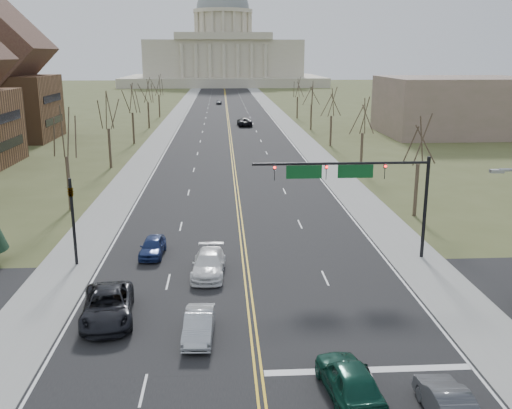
{
  "coord_description": "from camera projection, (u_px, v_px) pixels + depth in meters",
  "views": [
    {
      "loc": [
        -1.49,
        -23.74,
        13.9
      ],
      "look_at": [
        1.01,
        17.42,
        3.0
      ],
      "focal_mm": 40.0,
      "sensor_mm": 36.0,
      "label": 1
    }
  ],
  "objects": [
    {
      "name": "car_sb_inner_lead",
      "position": [
        199.0,
        325.0,
        28.69
      ],
      "size": [
        1.61,
        4.15,
        1.35
      ],
      "primitive_type": "imported",
      "rotation": [
        0.0,
        0.0,
        -0.04
      ],
      "color": "#A4A8AC",
      "rests_on": "road"
    },
    {
      "name": "bldg_right_mass",
      "position": [
        455.0,
        106.0,
        100.95
      ],
      "size": [
        25.0,
        20.0,
        10.0
      ],
      "primitive_type": "cube",
      "color": "#716250",
      "rests_on": "ground"
    },
    {
      "name": "tree_r_4",
      "position": [
        298.0,
        88.0,
        126.15
      ],
      "size": [
        3.74,
        3.74,
        8.5
      ],
      "color": "#382B21",
      "rests_on": "ground"
    },
    {
      "name": "car_sb_outer_second",
      "position": [
        153.0,
        247.0,
        40.41
      ],
      "size": [
        1.78,
        4.02,
        1.34
      ],
      "primitive_type": "imported",
      "rotation": [
        0.0,
        0.0,
        -0.05
      ],
      "color": "navy",
      "rests_on": "road"
    },
    {
      "name": "tree_l_2",
      "position": [
        132.0,
        100.0,
        89.49
      ],
      "size": [
        3.96,
        3.96,
        9.0
      ],
      "color": "#382B21",
      "rests_on": "ground"
    },
    {
      "name": "sidewalk_left",
      "position": [
        176.0,
        116.0,
        132.0
      ],
      "size": [
        4.0,
        380.0,
        0.03
      ],
      "primitive_type": "cube",
      "color": "gray",
      "rests_on": "ground"
    },
    {
      "name": "edge_line_left",
      "position": [
        185.0,
        116.0,
        132.12
      ],
      "size": [
        0.15,
        380.0,
        0.01
      ],
      "primitive_type": "cube",
      "color": "silver",
      "rests_on": "road"
    },
    {
      "name": "car_nb_inner_lead",
      "position": [
        350.0,
        380.0,
        23.62
      ],
      "size": [
        2.46,
        5.01,
        1.65
      ],
      "primitive_type": "imported",
      "rotation": [
        0.0,
        0.0,
        3.25
      ],
      "color": "#0C392B",
      "rests_on": "road"
    },
    {
      "name": "car_sb_outer_lead",
      "position": [
        108.0,
        306.0,
        30.59
      ],
      "size": [
        3.36,
        6.04,
        1.6
      ],
      "primitive_type": "imported",
      "rotation": [
        0.0,
        0.0,
        0.13
      ],
      "color": "black",
      "rests_on": "road"
    },
    {
      "name": "road",
      "position": [
        228.0,
        116.0,
        132.7
      ],
      "size": [
        20.0,
        380.0,
        0.01
      ],
      "primitive_type": "cube",
      "color": "black",
      "rests_on": "ground"
    },
    {
      "name": "ground",
      "position": [
        257.0,
        362.0,
        26.55
      ],
      "size": [
        600.0,
        600.0,
        0.0
      ],
      "primitive_type": "plane",
      "color": "#484F27",
      "rests_on": "ground"
    },
    {
      "name": "car_far_sb",
      "position": [
        219.0,
        102.0,
        162.9
      ],
      "size": [
        1.67,
        4.04,
        1.37
      ],
      "primitive_type": "imported",
      "rotation": [
        0.0,
        0.0,
        0.01
      ],
      "color": "#515359",
      "rests_on": "road"
    },
    {
      "name": "tree_r_3",
      "position": [
        312.0,
        95.0,
        106.84
      ],
      "size": [
        3.74,
        3.74,
        8.5
      ],
      "color": "#382B21",
      "rests_on": "ground"
    },
    {
      "name": "tree_l_1",
      "position": [
        107.0,
        112.0,
        70.19
      ],
      "size": [
        3.96,
        3.96,
        9.0
      ],
      "color": "#382B21",
      "rests_on": "ground"
    },
    {
      "name": "tree_r_1",
      "position": [
        363.0,
        118.0,
        68.24
      ],
      "size": [
        3.74,
        3.74,
        8.5
      ],
      "color": "#382B21",
      "rests_on": "ground"
    },
    {
      "name": "tree_r_0",
      "position": [
        420.0,
        142.0,
        48.94
      ],
      "size": [
        3.74,
        3.74,
        8.5
      ],
      "color": "#382B21",
      "rests_on": "ground"
    },
    {
      "name": "car_far_nb",
      "position": [
        245.0,
        122.0,
        113.69
      ],
      "size": [
        3.01,
        6.03,
        1.64
      ],
      "primitive_type": "imported",
      "rotation": [
        0.0,
        0.0,
        3.19
      ],
      "color": "black",
      "rests_on": "road"
    },
    {
      "name": "car_nb_outer_lead",
      "position": [
        448.0,
        404.0,
        22.19
      ],
      "size": [
        1.58,
        4.32,
        1.41
      ],
      "primitive_type": "imported",
      "rotation": [
        0.0,
        0.0,
        3.12
      ],
      "color": "#414348",
      "rests_on": "road"
    },
    {
      "name": "tree_r_2",
      "position": [
        332.0,
        104.0,
        87.54
      ],
      "size": [
        3.74,
        3.74,
        8.5
      ],
      "color": "#382B21",
      "rests_on": "ground"
    },
    {
      "name": "car_sb_inner_second",
      "position": [
        209.0,
        264.0,
        36.88
      ],
      "size": [
        2.32,
        5.13,
        1.46
      ],
      "primitive_type": "imported",
      "rotation": [
        0.0,
        0.0,
        -0.06
      ],
      "color": "white",
      "rests_on": "road"
    },
    {
      "name": "sidewalk_right",
      "position": [
        279.0,
        115.0,
        133.4
      ],
      "size": [
        4.0,
        380.0,
        0.03
      ],
      "primitive_type": "cube",
      "color": "gray",
      "rests_on": "ground"
    },
    {
      "name": "capitol",
      "position": [
        224.0,
        53.0,
        264.09
      ],
      "size": [
        90.0,
        60.0,
        50.0
      ],
      "color": "beige",
      "rests_on": "ground"
    },
    {
      "name": "tree_l_3",
      "position": [
        147.0,
        92.0,
        108.79
      ],
      "size": [
        3.96,
        3.96,
        9.0
      ],
      "color": "#382B21",
      "rests_on": "ground"
    },
    {
      "name": "signal_left",
      "position": [
        72.0,
        212.0,
        37.95
      ],
      "size": [
        0.32,
        0.36,
        6.0
      ],
      "color": "black",
      "rests_on": "ground"
    },
    {
      "name": "tree_l_0",
      "position": [
        65.0,
        135.0,
        50.89
      ],
      "size": [
        3.96,
        3.96,
        9.0
      ],
      "color": "#382B21",
      "rests_on": "ground"
    },
    {
      "name": "cross_road",
      "position": [
        250.0,
        307.0,
        32.34
      ],
      "size": [
        120.0,
        14.0,
        0.01
      ],
      "primitive_type": "cube",
      "color": "black",
      "rests_on": "ground"
    },
    {
      "name": "stop_bar",
      "position": [
        368.0,
        370.0,
        25.87
      ],
      "size": [
        9.5,
        0.5,
        0.01
      ],
      "primitive_type": "cube",
      "color": "silver",
      "rests_on": "road"
    },
    {
      "name": "edge_line_right",
      "position": [
        270.0,
        115.0,
        133.27
      ],
      "size": [
        0.15,
        380.0,
        0.01
      ],
      "primitive_type": "cube",
      "color": "silver",
      "rests_on": "road"
    },
    {
      "name": "center_line",
      "position": [
        228.0,
        116.0,
        132.7
      ],
      "size": [
        0.42,
        380.0,
        0.01
      ],
      "primitive_type": "cube",
      "color": "gold",
      "rests_on": "road"
    },
    {
      "name": "signal_mast",
      "position": [
        354.0,
        178.0,
        38.54
      ],
      "size": [
        12.12,
        0.44,
        7.2
      ],
      "color": "black",
      "rests_on": "ground"
    },
    {
      "name": "tree_l_4",
      "position": [
        158.0,
        86.0,
        128.09
      ],
      "size": [
        3.96,
        3.96,
        9.0
      ],
      "color": "#382B21",
      "rests_on": "ground"
    }
  ]
}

